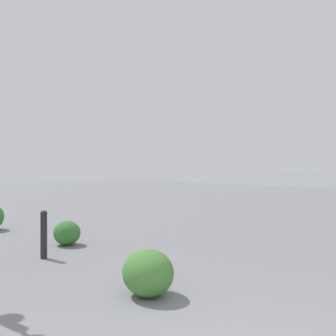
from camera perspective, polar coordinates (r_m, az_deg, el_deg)
bollard_near at (r=7.14m, az=-19.18°, el=-9.81°), size 0.13×0.13×0.90m
shrub_round at (r=4.92m, az=-3.21°, el=-16.30°), size 0.73×0.65×0.62m
shrub_wide at (r=8.21m, az=-15.80°, el=-9.91°), size 0.63×0.56×0.53m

